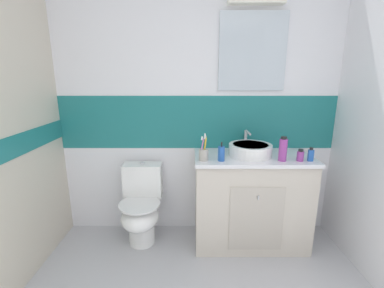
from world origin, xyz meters
name	(u,v)px	position (x,y,z in m)	size (l,w,h in m)	color
wall_back_tiled	(197,105)	(0.01, 2.45, 1.26)	(3.20, 0.20, 2.50)	white
vanity_cabinet	(249,199)	(0.49, 2.15, 0.43)	(1.02, 0.53, 0.85)	beige
sink_basin	(249,149)	(0.46, 2.15, 0.90)	(0.37, 0.42, 0.19)	white
toilet	(140,207)	(-0.52, 2.15, 0.35)	(0.37, 0.50, 0.74)	white
toothbrush_cup	(203,154)	(0.05, 2.01, 0.91)	(0.08, 0.08, 0.22)	#B2ADA3
soap_dispenser	(220,153)	(0.19, 2.00, 0.91)	(0.06, 0.06, 0.16)	#2659B2
mouthwash_bottle	(282,149)	(0.69, 2.00, 0.95)	(0.07, 0.07, 0.20)	#993F99
lotion_bottle_short	(299,155)	(0.84, 1.99, 0.90)	(0.05, 0.05, 0.10)	#993F99
perfume_flask_small	(310,154)	(0.92, 1.99, 0.90)	(0.04, 0.03, 0.11)	#2659B2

